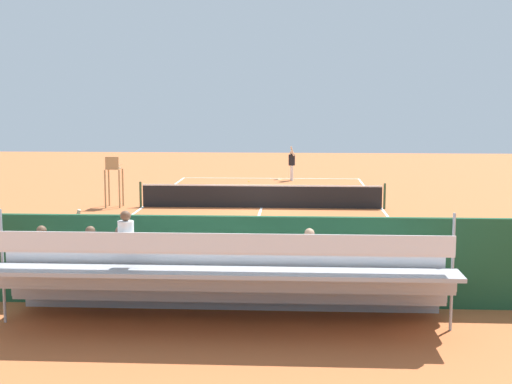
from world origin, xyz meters
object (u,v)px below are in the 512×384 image
(bleacher_stand, at_px, (217,279))
(tennis_player, at_px, (292,162))
(tennis_net, at_px, (261,196))
(line_judge, at_px, (73,248))
(tennis_ball_near, at_px, (249,181))
(equipment_bag, at_px, (297,290))
(tennis_racket, at_px, (279,179))
(courtside_bench, at_px, (377,274))
(umpire_chair, at_px, (113,176))

(bleacher_stand, distance_m, tennis_player, 25.35)
(tennis_net, relative_size, line_judge, 5.35)
(tennis_ball_near, xyz_separation_m, line_judge, (2.72, 22.20, 0.98))
(equipment_bag, relative_size, tennis_racket, 1.65)
(equipment_bag, xyz_separation_m, tennis_racket, (0.95, -23.71, -0.16))
(tennis_player, relative_size, tennis_ball_near, 29.18)
(bleacher_stand, distance_m, courtside_bench, 4.05)
(bleacher_stand, relative_size, tennis_ball_near, 137.27)
(tennis_net, bearing_deg, tennis_ball_near, -82.92)
(line_judge, bearing_deg, equipment_bag, 175.59)
(tennis_net, bearing_deg, bleacher_stand, 89.44)
(courtside_bench, distance_m, line_judge, 7.17)
(equipment_bag, xyz_separation_m, tennis_player, (0.26, -23.34, 0.84))
(tennis_net, distance_m, line_judge, 13.56)
(tennis_net, xyz_separation_m, line_judge, (3.86, 12.99, 0.51))
(bleacher_stand, distance_m, tennis_ball_near, 24.62)
(courtside_bench, xyz_separation_m, equipment_bag, (1.83, 0.13, -0.38))
(umpire_chair, bearing_deg, tennis_player, -126.28)
(bleacher_stand, bearing_deg, line_judge, -32.64)
(umpire_chair, distance_m, tennis_ball_near, 10.71)
(tennis_player, relative_size, tennis_racket, 3.54)
(courtside_bench, distance_m, tennis_racket, 23.75)
(tennis_net, xyz_separation_m, bleacher_stand, (0.15, 15.37, 0.43))
(tennis_player, xyz_separation_m, tennis_racket, (0.69, -0.37, -1.00))
(tennis_net, height_order, bleacher_stand, bleacher_stand)
(tennis_ball_near, bearing_deg, tennis_net, 97.08)
(umpire_chair, relative_size, tennis_player, 1.11)
(tennis_net, xyz_separation_m, equipment_bag, (-1.46, 13.40, -0.32))
(tennis_net, height_order, equipment_bag, tennis_net)
(umpire_chair, bearing_deg, tennis_net, -178.68)
(bleacher_stand, height_order, tennis_ball_near, bleacher_stand)
(tennis_ball_near, bearing_deg, tennis_racket, -146.47)
(tennis_racket, bearing_deg, bleacher_stand, 88.53)
(line_judge, bearing_deg, tennis_ball_near, -96.98)
(courtside_bench, bearing_deg, tennis_ball_near, -78.84)
(tennis_player, distance_m, tennis_ball_near, 2.65)
(equipment_bag, bearing_deg, tennis_ball_near, -83.42)
(umpire_chair, distance_m, courtside_bench, 16.22)
(umpire_chair, xyz_separation_m, courtside_bench, (-9.49, 13.13, -0.76))
(tennis_player, bearing_deg, umpire_chair, 53.72)
(courtside_bench, bearing_deg, equipment_bag, 4.02)
(bleacher_stand, xyz_separation_m, tennis_player, (-1.35, -25.31, 0.09))
(tennis_ball_near, bearing_deg, tennis_player, -162.71)
(equipment_bag, distance_m, tennis_player, 23.36)
(equipment_bag, bearing_deg, courtside_bench, -175.98)
(umpire_chair, height_order, line_judge, umpire_chair)
(tennis_net, relative_size, equipment_bag, 11.44)
(tennis_player, xyz_separation_m, line_judge, (5.06, 22.93, 0.00))
(umpire_chair, relative_size, courtside_bench, 1.19)
(bleacher_stand, height_order, tennis_racket, bleacher_stand)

